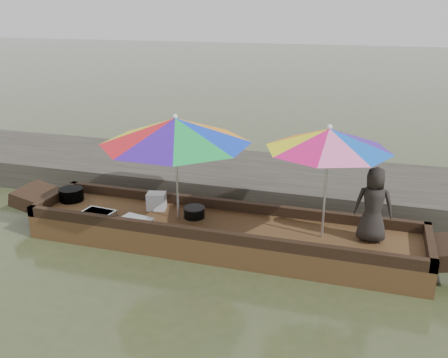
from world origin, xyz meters
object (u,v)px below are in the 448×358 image
(cooking_pot, at_px, (71,194))
(tray_scallop, at_px, (135,221))
(charcoal_grill, at_px, (194,213))
(supply_bag, at_px, (156,201))
(boat_hull, at_px, (222,235))
(tray_crayfish, at_px, (98,214))
(vendor, at_px, (374,205))
(umbrella_bow, at_px, (177,168))
(umbrella_stern, at_px, (326,183))

(cooking_pot, bearing_deg, tray_scallop, -19.58)
(cooking_pot, distance_m, charcoal_grill, 2.12)
(cooking_pot, height_order, supply_bag, supply_bag)
(boat_hull, distance_m, tray_crayfish, 1.86)
(vendor, bearing_deg, tray_crayfish, 7.29)
(tray_scallop, bearing_deg, supply_bag, 82.08)
(charcoal_grill, height_order, supply_bag, supply_bag)
(supply_bag, xyz_separation_m, umbrella_bow, (0.45, -0.23, 0.65))
(boat_hull, distance_m, umbrella_bow, 1.16)
(tray_scallop, height_order, umbrella_bow, umbrella_bow)
(cooking_pot, bearing_deg, umbrella_bow, -4.76)
(charcoal_grill, bearing_deg, umbrella_stern, -3.33)
(umbrella_bow, bearing_deg, umbrella_stern, 0.00)
(tray_crayfish, height_order, charcoal_grill, charcoal_grill)
(umbrella_bow, relative_size, umbrella_stern, 1.31)
(tray_crayfish, distance_m, tray_scallop, 0.62)
(cooking_pot, xyz_separation_m, tray_crayfish, (0.76, -0.47, -0.05))
(tray_crayfish, bearing_deg, charcoal_grill, 17.24)
(tray_crayfish, bearing_deg, supply_bag, 38.14)
(supply_bag, height_order, vendor, vendor)
(cooking_pot, xyz_separation_m, charcoal_grill, (2.12, -0.05, -0.03))
(tray_crayfish, xyz_separation_m, umbrella_bow, (1.15, 0.31, 0.73))
(charcoal_grill, bearing_deg, vendor, -0.32)
(umbrella_bow, bearing_deg, charcoal_grill, 27.61)
(tray_scallop, relative_size, umbrella_stern, 0.29)
(tray_crayfish, bearing_deg, umbrella_stern, 5.51)
(boat_hull, xyz_separation_m, cooking_pot, (-2.58, 0.16, 0.27))
(charcoal_grill, height_order, umbrella_bow, umbrella_bow)
(tray_crayfish, height_order, umbrella_stern, umbrella_stern)
(boat_hull, xyz_separation_m, tray_crayfish, (-1.82, -0.31, 0.22))
(cooking_pot, distance_m, tray_crayfish, 0.89)
(supply_bag, height_order, umbrella_stern, umbrella_stern)
(tray_crayfish, bearing_deg, boat_hull, 9.74)
(tray_scallop, bearing_deg, boat_hull, 15.35)
(cooking_pot, distance_m, vendor, 4.64)
(charcoal_grill, bearing_deg, cooking_pot, 178.66)
(tray_crayfish, distance_m, umbrella_stern, 3.33)
(charcoal_grill, distance_m, umbrella_stern, 2.01)
(supply_bag, distance_m, umbrella_stern, 2.63)
(boat_hull, height_order, tray_scallop, tray_scallop)
(cooking_pot, relative_size, charcoal_grill, 1.25)
(umbrella_stern, bearing_deg, tray_crayfish, -174.49)
(umbrella_stern, bearing_deg, boat_hull, 180.00)
(boat_hull, distance_m, tray_scallop, 1.26)
(cooking_pot, height_order, umbrella_stern, umbrella_stern)
(boat_hull, relative_size, vendor, 5.53)
(boat_hull, distance_m, umbrella_stern, 1.71)
(charcoal_grill, bearing_deg, boat_hull, -13.30)
(umbrella_stern, bearing_deg, tray_scallop, -172.81)
(charcoal_grill, relative_size, umbrella_stern, 0.19)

